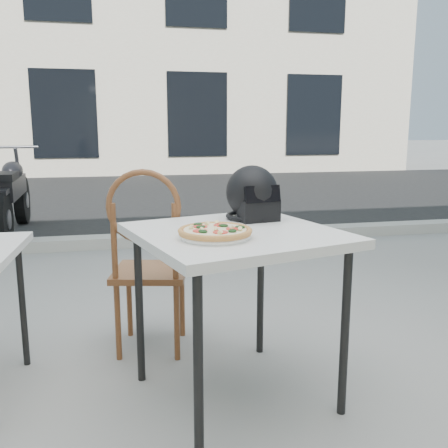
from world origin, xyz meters
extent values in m
plane|color=#989590|center=(0.00, 0.00, 0.00)|extent=(80.00, 80.00, 0.00)
cube|color=black|center=(0.00, 7.00, 0.00)|extent=(30.00, 8.00, 0.00)
cube|color=#ABAAA0|center=(0.00, 3.00, 0.06)|extent=(30.00, 0.25, 0.12)
cube|color=beige|center=(0.00, 14.00, 3.50)|extent=(16.00, 6.00, 7.00)
cube|color=black|center=(-1.70, 10.98, 1.60)|extent=(1.60, 0.08, 2.20)
cube|color=black|center=(1.70, 10.98, 1.60)|extent=(1.60, 0.08, 2.20)
cube|color=black|center=(5.00, 10.98, 1.60)|extent=(1.60, 0.08, 2.20)
cube|color=black|center=(5.00, 10.98, 4.60)|extent=(1.60, 0.08, 1.60)
cube|color=silver|center=(0.04, -0.27, 0.81)|extent=(1.07, 1.07, 0.04)
cylinder|color=black|center=(-0.21, -0.71, 0.39)|extent=(0.05, 0.05, 0.79)
cylinder|color=black|center=(0.48, -0.53, 0.39)|extent=(0.05, 0.05, 0.79)
cylinder|color=black|center=(-0.40, -0.02, 0.39)|extent=(0.05, 0.05, 0.79)
cylinder|color=black|center=(0.29, 0.17, 0.39)|extent=(0.05, 0.05, 0.79)
cylinder|color=white|center=(-0.09, -0.41, 0.83)|extent=(0.36, 0.36, 0.01)
torus|color=white|center=(-0.09, -0.41, 0.84)|extent=(0.37, 0.37, 0.02)
cylinder|color=tan|center=(-0.09, -0.41, 0.86)|extent=(0.41, 0.41, 0.01)
torus|color=tan|center=(-0.09, -0.41, 0.86)|extent=(0.43, 0.43, 0.02)
cylinder|color=#A62D12|center=(-0.09, -0.41, 0.86)|extent=(0.37, 0.37, 0.00)
cylinder|color=#F1E5B9|center=(-0.09, -0.41, 0.87)|extent=(0.36, 0.36, 0.00)
cylinder|color=red|center=(-0.01, -0.43, 0.87)|extent=(0.08, 0.08, 0.00)
cylinder|color=red|center=(-0.05, -0.34, 0.87)|extent=(0.08, 0.08, 0.00)
cylinder|color=red|center=(-0.14, -0.35, 0.87)|extent=(0.08, 0.08, 0.00)
cylinder|color=red|center=(-0.16, -0.44, 0.87)|extent=(0.08, 0.08, 0.00)
cylinder|color=red|center=(-0.08, -0.49, 0.87)|extent=(0.08, 0.08, 0.00)
ellipsoid|color=#143613|center=(-0.04, -0.36, 0.87)|extent=(0.06, 0.05, 0.01)
ellipsoid|color=#143613|center=(-0.14, -0.37, 0.87)|extent=(0.05, 0.05, 0.01)
ellipsoid|color=#143613|center=(-0.03, -0.48, 0.87)|extent=(0.05, 0.05, 0.01)
ellipsoid|color=#143613|center=(-0.15, -0.47, 0.87)|extent=(0.05, 0.06, 0.01)
ellipsoid|color=#143613|center=(0.02, -0.41, 0.87)|extent=(0.05, 0.05, 0.01)
ellipsoid|color=#143613|center=(-0.14, -0.31, 0.87)|extent=(0.06, 0.05, 0.01)
cylinder|color=#F9E898|center=(-0.09, -0.44, 0.88)|extent=(0.03, 0.03, 0.02)
cylinder|color=#F9E898|center=(-0.10, -0.32, 0.88)|extent=(0.03, 0.03, 0.02)
cylinder|color=#F9E898|center=(-0.02, -0.43, 0.88)|extent=(0.03, 0.02, 0.02)
cylinder|color=#F9E898|center=(-0.06, -0.31, 0.88)|extent=(0.03, 0.03, 0.02)
cylinder|color=#F9E898|center=(-0.09, -0.51, 0.88)|extent=(0.03, 0.03, 0.02)
cylinder|color=#F9E898|center=(-0.19, -0.39, 0.88)|extent=(0.03, 0.02, 0.02)
cylinder|color=#F9E898|center=(0.01, -0.47, 0.88)|extent=(0.02, 0.03, 0.02)
cylinder|color=#F9E898|center=(-0.15, -0.45, 0.88)|extent=(0.03, 0.03, 0.02)
ellipsoid|color=black|center=(0.19, 0.00, 0.97)|extent=(0.31, 0.32, 0.28)
cube|color=black|center=(0.20, -0.08, 0.88)|extent=(0.21, 0.13, 0.11)
torus|color=black|center=(0.19, 0.00, 0.84)|extent=(0.31, 0.31, 0.02)
cube|color=black|center=(0.21, -0.12, 0.97)|extent=(0.19, 0.07, 0.09)
cube|color=brown|center=(-0.32, 0.37, 0.46)|extent=(0.49, 0.49, 0.04)
cylinder|color=brown|center=(-0.12, 0.49, 0.23)|extent=(0.04, 0.04, 0.45)
cylinder|color=brown|center=(-0.44, 0.57, 0.23)|extent=(0.04, 0.04, 0.45)
cylinder|color=brown|center=(-0.19, 0.17, 0.23)|extent=(0.04, 0.04, 0.45)
cylinder|color=brown|center=(-0.51, 0.24, 0.23)|extent=(0.04, 0.04, 0.45)
cylinder|color=brown|center=(-0.19, 0.16, 0.68)|extent=(0.04, 0.04, 0.43)
cylinder|color=brown|center=(-0.52, 0.23, 0.68)|extent=(0.04, 0.04, 0.43)
torus|color=brown|center=(-0.36, 0.20, 0.88)|extent=(0.40, 0.12, 0.40)
cylinder|color=black|center=(-1.02, 0.29, 0.35)|extent=(0.04, 0.04, 0.70)
cylinder|color=black|center=(-1.75, 4.64, 0.32)|extent=(0.15, 0.64, 0.63)
cylinder|color=slate|center=(-1.75, 4.64, 0.32)|extent=(0.16, 0.22, 0.21)
cylinder|color=black|center=(-1.70, 3.16, 0.32)|extent=(0.15, 0.64, 0.63)
cylinder|color=slate|center=(-1.70, 3.16, 0.32)|extent=(0.16, 0.22, 0.21)
cube|color=black|center=(-1.72, 3.90, 0.58)|extent=(0.23, 1.12, 0.23)
ellipsoid|color=black|center=(-1.73, 4.06, 0.76)|extent=(0.25, 0.45, 0.24)
cube|color=black|center=(-1.71, 3.58, 0.74)|extent=(0.23, 0.54, 0.08)
cylinder|color=slate|center=(-1.74, 4.56, 0.66)|extent=(0.06, 0.34, 0.75)
cylinder|color=slate|center=(-1.74, 4.43, 1.04)|extent=(0.55, 0.05, 0.03)
cube|color=black|center=(-1.70, 3.18, 0.61)|extent=(0.16, 0.24, 0.05)
camera|label=1|loc=(-0.49, -2.46, 1.30)|focal=40.00mm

